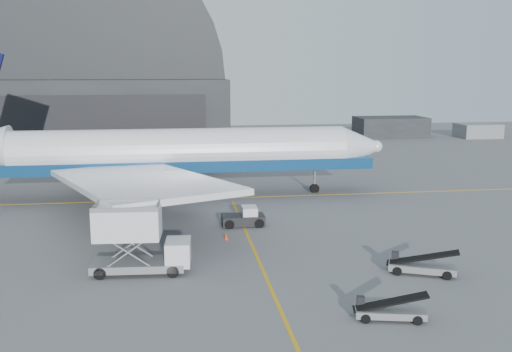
{
  "coord_description": "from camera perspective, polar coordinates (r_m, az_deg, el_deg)",
  "views": [
    {
      "loc": [
        -5.7,
        -39.85,
        13.68
      ],
      "look_at": [
        1.12,
        8.5,
        4.5
      ],
      "focal_mm": 40.0,
      "sensor_mm": 36.0,
      "label": 1
    }
  ],
  "objects": [
    {
      "name": "belt_loader_b",
      "position": [
        40.64,
        16.19,
        -8.63
      ],
      "size": [
        4.7,
        3.12,
        1.79
      ],
      "rotation": [
        0.0,
        0.0,
        -0.41
      ],
      "color": "slate",
      "rests_on": "ground"
    },
    {
      "name": "catering_truck",
      "position": [
        39.54,
        -11.83,
        -6.29
      ],
      "size": [
        6.79,
        2.93,
        4.57
      ],
      "rotation": [
        0.0,
        0.0,
        -0.07
      ],
      "color": "slate",
      "rests_on": "ground"
    },
    {
      "name": "distant_bldg_a",
      "position": [
        120.86,
        13.26,
        3.86
      ],
      "size": [
        14.0,
        8.0,
        4.0
      ],
      "primitive_type": "cube",
      "color": "black",
      "rests_on": "ground"
    },
    {
      "name": "traffic_cone",
      "position": [
        46.76,
        -3.01,
        -6.08
      ],
      "size": [
        0.34,
        0.34,
        0.49
      ],
      "color": "#F73307",
      "rests_on": "ground"
    },
    {
      "name": "airliner",
      "position": [
        61.87,
        -9.25,
        2.27
      ],
      "size": [
        48.99,
        47.5,
        17.19
      ],
      "color": "white",
      "rests_on": "ground"
    },
    {
      "name": "belt_loader_a",
      "position": [
        33.3,
        13.17,
        -12.99
      ],
      "size": [
        4.18,
        2.11,
        1.56
      ],
      "rotation": [
        0.0,
        0.0,
        -0.21
      ],
      "color": "slate",
      "rests_on": "ground"
    },
    {
      "name": "distant_bldg_b",
      "position": [
        124.51,
        21.25,
        3.61
      ],
      "size": [
        8.0,
        6.0,
        2.8
      ],
      "primitive_type": "cube",
      "color": "slate",
      "rests_on": "ground"
    },
    {
      "name": "pushback_tug",
      "position": [
        50.74,
        -1.17,
        -4.23
      ],
      "size": [
        3.75,
        2.21,
        1.73
      ],
      "rotation": [
        0.0,
        0.0,
        -0.0
      ],
      "color": "black",
      "rests_on": "ground"
    },
    {
      "name": "hangar",
      "position": [
        106.14,
        -17.02,
        7.95
      ],
      "size": [
        50.0,
        28.3,
        28.0
      ],
      "color": "black",
      "rests_on": "ground"
    },
    {
      "name": "taxi_lines",
      "position": [
        54.57,
        -1.78,
        -3.87
      ],
      "size": [
        80.0,
        42.12,
        0.02
      ],
      "color": "#CB9113",
      "rests_on": "ground"
    },
    {
      "name": "ground",
      "position": [
        42.52,
        0.11,
        -8.12
      ],
      "size": [
        200.0,
        200.0,
        0.0
      ],
      "primitive_type": "plane",
      "color": "#565659",
      "rests_on": "ground"
    }
  ]
}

